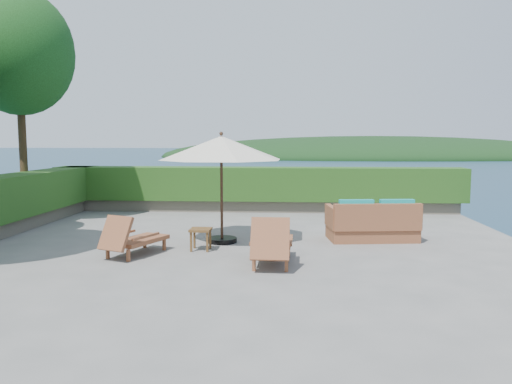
# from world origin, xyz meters

# --- Properties ---
(ground) EXTENTS (12.00, 12.00, 0.00)m
(ground) POSITION_xyz_m (0.00, 0.00, 0.00)
(ground) COLOR gray
(ground) RESTS_ON ground
(foundation) EXTENTS (12.00, 12.00, 3.00)m
(foundation) POSITION_xyz_m (0.00, 0.00, -1.55)
(foundation) COLOR #5B5448
(foundation) RESTS_ON ocean
(offshore_island) EXTENTS (126.00, 57.60, 12.60)m
(offshore_island) POSITION_xyz_m (25.00, 140.00, -3.00)
(offshore_island) COLOR black
(offshore_island) RESTS_ON ocean
(planter_wall_far) EXTENTS (12.00, 0.60, 0.36)m
(planter_wall_far) POSITION_xyz_m (0.00, 5.60, 0.18)
(planter_wall_far) COLOR #676152
(planter_wall_far) RESTS_ON ground
(hedge_far) EXTENTS (12.40, 0.90, 1.00)m
(hedge_far) POSITION_xyz_m (0.00, 5.60, 0.85)
(hedge_far) COLOR #1A4112
(hedge_far) RESTS_ON planter_wall_far
(tree_far) EXTENTS (2.80, 2.80, 6.03)m
(tree_far) POSITION_xyz_m (-6.00, 3.20, 4.40)
(tree_far) COLOR #3D2C17
(tree_far) RESTS_ON ground
(patio_umbrella) EXTENTS (3.40, 3.40, 2.35)m
(patio_umbrella) POSITION_xyz_m (-0.44, 0.92, 1.99)
(patio_umbrella) COLOR black
(patio_umbrella) RESTS_ON ground
(lounge_left) EXTENTS (1.08, 1.52, 0.81)m
(lounge_left) POSITION_xyz_m (-1.95, -0.43, 0.34)
(lounge_left) COLOR brown
(lounge_left) RESTS_ON ground
(lounge_right) EXTENTS (0.74, 1.58, 0.90)m
(lounge_right) POSITION_xyz_m (0.69, -0.94, 0.38)
(lounge_right) COLOR brown
(lounge_right) RESTS_ON ground
(side_table) EXTENTS (0.42, 0.42, 0.44)m
(side_table) POSITION_xyz_m (-0.75, 0.13, 0.36)
(side_table) COLOR brown
(side_table) RESTS_ON ground
(wicker_loveseat) EXTENTS (2.00, 1.19, 0.93)m
(wicker_loveseat) POSITION_xyz_m (2.80, 1.34, 0.36)
(wicker_loveseat) COLOR brown
(wicker_loveseat) RESTS_ON ground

